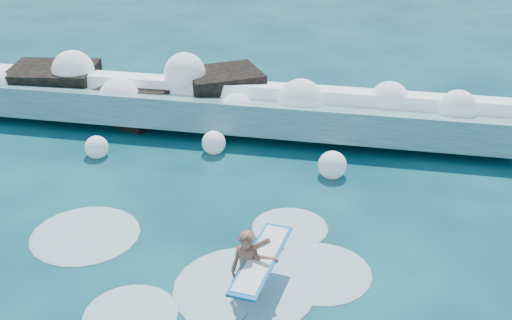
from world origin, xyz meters
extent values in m
plane|color=#072E3F|center=(0.00, 0.00, 0.00)|extent=(200.00, 200.00, 0.00)
cube|color=teal|center=(-0.72, 6.43, 0.44)|extent=(17.75, 2.70, 1.48)
cube|color=white|center=(-0.72, 7.23, 0.89)|extent=(17.75, 1.25, 0.69)
cube|color=black|center=(-6.35, 7.21, 0.51)|extent=(3.01, 2.43, 1.48)
cube|color=black|center=(-3.35, 6.41, 0.40)|extent=(2.51, 2.28, 1.14)
cube|color=black|center=(-0.65, 7.61, 0.56)|extent=(2.89, 2.74, 1.59)
imported|color=#925644|center=(2.00, -1.50, 0.58)|extent=(0.72, 0.54, 1.77)
cube|color=blue|center=(2.28, -1.45, 0.89)|extent=(0.85, 2.47, 0.06)
cube|color=white|center=(2.28, -1.45, 0.90)|extent=(0.72, 2.26, 0.06)
sphere|color=white|center=(-5.54, 7.10, 1.21)|extent=(1.37, 1.37, 1.37)
sphere|color=white|center=(-3.63, 6.18, 0.76)|extent=(1.27, 1.27, 1.27)
sphere|color=white|center=(-1.79, 7.17, 1.37)|extent=(1.31, 1.31, 1.31)
sphere|color=white|center=(0.09, 6.08, 0.71)|extent=(1.02, 1.02, 1.02)
sphere|color=white|center=(1.98, 6.46, 0.98)|extent=(1.35, 1.35, 1.35)
sphere|color=white|center=(4.57, 7.06, 0.96)|extent=(1.19, 1.19, 1.19)
sphere|color=white|center=(6.49, 6.56, 1.08)|extent=(1.07, 1.07, 1.07)
sphere|color=white|center=(-3.38, 3.73, 0.26)|extent=(0.66, 0.66, 0.66)
sphere|color=white|center=(-0.21, 4.55, 0.31)|extent=(0.68, 0.68, 0.68)
sphere|color=white|center=(3.19, 3.82, 0.31)|extent=(0.76, 0.76, 0.76)
ellipsoid|color=silver|center=(1.90, -1.27, 0.00)|extent=(2.88, 2.88, 0.14)
ellipsoid|color=silver|center=(-0.04, -2.44, 0.00)|extent=(1.81, 1.81, 0.09)
ellipsoid|color=silver|center=(3.32, -0.47, 0.00)|extent=(2.18, 2.18, 0.11)
ellipsoid|color=silver|center=(-2.02, -0.08, 0.00)|extent=(2.49, 2.49, 0.12)
ellipsoid|color=silver|center=(2.47, 1.10, 0.00)|extent=(1.78, 1.78, 0.09)
camera|label=1|loc=(4.09, -11.24, 8.04)|focal=45.00mm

